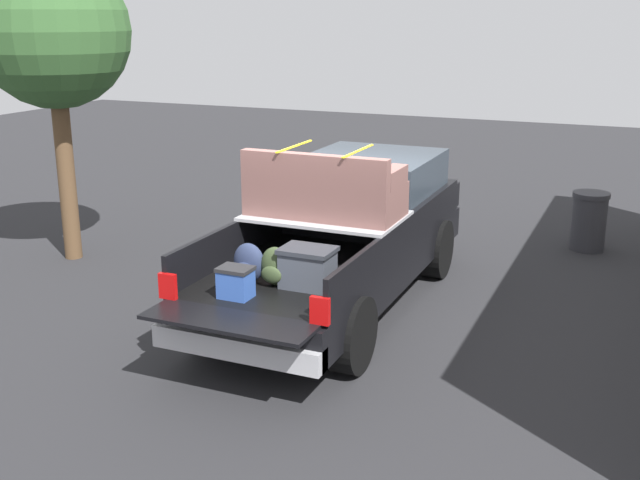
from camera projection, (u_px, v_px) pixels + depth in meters
ground_plane at (338, 306)px, 10.41m from camera, size 40.00×40.00×0.00m
pickup_truck at (348, 230)px, 10.45m from camera, size 6.05×2.06×2.23m
tree_background at (53, 33)px, 11.52m from camera, size 2.33×2.33×4.72m
trash_can at (589, 221)px, 12.79m from camera, size 0.60×0.60×0.98m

